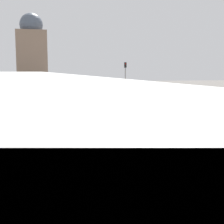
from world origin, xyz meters
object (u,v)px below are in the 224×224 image
at_px(signal_mast_far, 125,77).
at_px(person_on_platform, 35,130).
at_px(train_near, 57,89).
at_px(signal_post_near, 185,158).
at_px(train_far, 92,84).

bearing_deg(signal_mast_far, person_on_platform, -111.34).
bearing_deg(train_near, person_on_platform, -94.86).
relative_size(person_on_platform, signal_post_near, 0.85).
xyz_separation_m(person_on_platform, signal_post_near, (4.61, -1.96, -0.74)).
relative_size(train_far, signal_mast_far, 6.38).
xyz_separation_m(train_near, signal_post_near, (2.10, -31.45, -0.47)).
distance_m(train_near, train_far, 16.72).
xyz_separation_m(person_on_platform, train_near, (2.51, 29.49, -0.27)).
height_order(train_near, signal_post_near, train_near).
bearing_deg(person_on_platform, train_near, 85.14).
height_order(person_on_platform, train_far, train_far).
bearing_deg(train_far, signal_mast_far, -82.79).
bearing_deg(train_far, person_on_platform, -102.04).
height_order(train_far, signal_mast_far, signal_mast_far).
relative_size(train_far, signal_post_near, 16.55).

